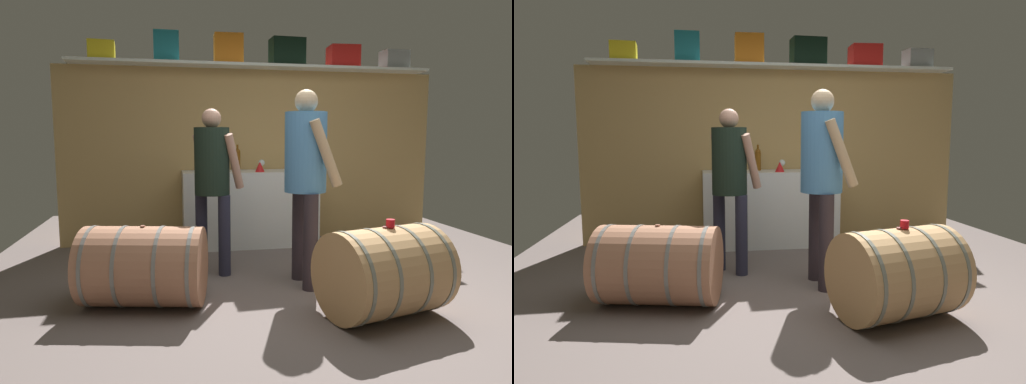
# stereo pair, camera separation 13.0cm
# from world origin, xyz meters

# --- Properties ---
(ground_plane) EXTENTS (5.86, 8.14, 0.02)m
(ground_plane) POSITION_xyz_m (0.00, 0.62, -0.01)
(ground_plane) COLOR #6C5F5C
(back_wall_panel) EXTENTS (4.66, 0.10, 2.11)m
(back_wall_panel) POSITION_xyz_m (0.00, 2.47, 1.05)
(back_wall_panel) COLOR tan
(back_wall_panel) RESTS_ON ground
(high_shelf_board) EXTENTS (4.29, 0.40, 0.03)m
(high_shelf_board) POSITION_xyz_m (0.00, 2.32, 2.12)
(high_shelf_board) COLOR white
(high_shelf_board) RESTS_ON back_wall_panel
(toolcase_yellow) EXTENTS (0.30, 0.30, 0.20)m
(toolcase_yellow) POSITION_xyz_m (-1.76, 2.32, 2.24)
(toolcase_yellow) COLOR yellow
(toolcase_yellow) RESTS_ON high_shelf_board
(toolcase_teal) EXTENTS (0.28, 0.19, 0.34)m
(toolcase_teal) POSITION_xyz_m (-1.06, 2.32, 2.31)
(toolcase_teal) COLOR #1B7583
(toolcase_teal) RESTS_ON high_shelf_board
(toolcase_orange) EXTENTS (0.34, 0.29, 0.34)m
(toolcase_orange) POSITION_xyz_m (-0.34, 2.32, 2.31)
(toolcase_orange) COLOR orange
(toolcase_orange) RESTS_ON high_shelf_board
(toolcase_black) EXTENTS (0.41, 0.28, 0.32)m
(toolcase_black) POSITION_xyz_m (0.37, 2.32, 2.30)
(toolcase_black) COLOR black
(toolcase_black) RESTS_ON high_shelf_board
(toolcase_red) EXTENTS (0.38, 0.32, 0.26)m
(toolcase_red) POSITION_xyz_m (1.08, 2.32, 2.27)
(toolcase_red) COLOR red
(toolcase_red) RESTS_ON high_shelf_board
(toolcase_grey) EXTENTS (0.32, 0.25, 0.23)m
(toolcase_grey) POSITION_xyz_m (1.77, 2.32, 2.25)
(toolcase_grey) COLOR gray
(toolcase_grey) RESTS_ON high_shelf_board
(work_cabinet) EXTENTS (1.58, 0.52, 0.89)m
(work_cabinet) POSITION_xyz_m (-0.12, 2.15, 0.45)
(work_cabinet) COLOR white
(work_cabinet) RESTS_ON ground
(wine_bottle_clear) EXTENTS (0.06, 0.06, 0.32)m
(wine_bottle_clear) POSITION_xyz_m (-0.59, 2.06, 1.03)
(wine_bottle_clear) COLOR #AFBEBA
(wine_bottle_clear) RESTS_ON work_cabinet
(wine_bottle_dark) EXTENTS (0.08, 0.08, 0.32)m
(wine_bottle_dark) POSITION_xyz_m (-0.52, 2.29, 1.04)
(wine_bottle_dark) COLOR black
(wine_bottle_dark) RESTS_ON work_cabinet
(wine_bottle_amber) EXTENTS (0.07, 0.07, 0.31)m
(wine_bottle_amber) POSITION_xyz_m (-0.25, 2.26, 1.03)
(wine_bottle_amber) COLOR brown
(wine_bottle_amber) RESTS_ON work_cabinet
(wine_glass) EXTENTS (0.08, 0.08, 0.13)m
(wine_glass) POSITION_xyz_m (0.04, 2.25, 0.98)
(wine_glass) COLOR white
(wine_glass) RESTS_ON work_cabinet
(red_funnel) EXTENTS (0.11, 0.11, 0.12)m
(red_funnel) POSITION_xyz_m (-0.03, 2.00, 0.95)
(red_funnel) COLOR red
(red_funnel) RESTS_ON work_cabinet
(wine_barrel_near) EXTENTS (0.96, 0.82, 0.66)m
(wine_barrel_near) POSITION_xyz_m (0.43, -0.15, 0.33)
(wine_barrel_near) COLOR tan
(wine_barrel_near) RESTS_ON ground
(wine_barrel_far) EXTENTS (1.02, 0.79, 0.63)m
(wine_barrel_far) POSITION_xyz_m (-1.27, 0.40, 0.31)
(wine_barrel_far) COLOR #AD7354
(wine_barrel_far) RESTS_ON ground
(tasting_cup) EXTENTS (0.06, 0.06, 0.06)m
(tasting_cup) POSITION_xyz_m (0.47, -0.15, 0.68)
(tasting_cup) COLOR red
(tasting_cup) RESTS_ON wine_barrel_near
(winemaker_pouring) EXTENTS (0.44, 0.50, 1.69)m
(winemaker_pouring) POSITION_xyz_m (0.09, 0.64, 1.04)
(winemaker_pouring) COLOR #312930
(winemaker_pouring) RESTS_ON ground
(visitor_tasting) EXTENTS (0.50, 0.50, 1.55)m
(visitor_tasting) POSITION_xyz_m (-0.66, 1.13, 0.95)
(visitor_tasting) COLOR #28283D
(visitor_tasting) RESTS_ON ground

